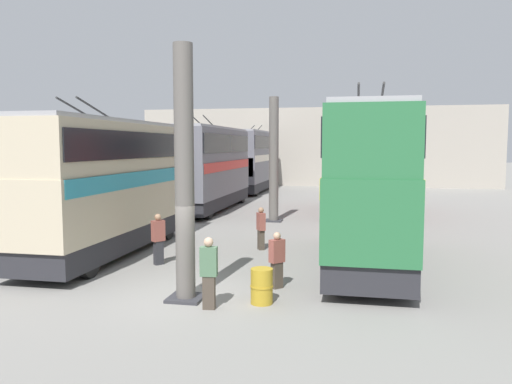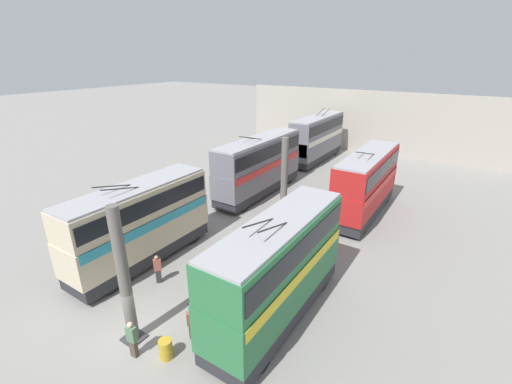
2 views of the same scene
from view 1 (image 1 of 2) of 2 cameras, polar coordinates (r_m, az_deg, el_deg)
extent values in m
plane|color=gray|center=(13.78, -7.68, -11.80)|extent=(240.00, 240.00, 0.00)
cube|color=#A8A093|center=(50.67, 6.58, 5.13)|extent=(0.50, 36.00, 7.89)
cylinder|color=#605B56|center=(12.99, -8.19, 2.03)|extent=(0.50, 0.50, 6.63)
cube|color=#333338|center=(13.57, -8.00, -11.90)|extent=(0.91, 0.91, 0.08)
cylinder|color=#605B56|center=(26.59, 2.04, 3.71)|extent=(0.50, 0.50, 6.63)
cube|color=#333338|center=(26.88, 2.02, -3.28)|extent=(0.91, 0.91, 0.08)
cylinder|color=black|center=(20.63, 15.26, -4.83)|extent=(0.96, 0.30, 0.96)
cylinder|color=black|center=(20.60, 9.41, -4.74)|extent=(0.96, 0.30, 0.96)
cylinder|color=black|center=(14.51, 16.88, -9.14)|extent=(0.96, 0.30, 0.96)
cylinder|color=black|center=(14.46, 8.47, -9.01)|extent=(0.96, 0.30, 0.96)
cube|color=#28282D|center=(17.37, 12.49, -6.10)|extent=(9.09, 2.45, 0.77)
cube|color=#286B3D|center=(17.15, 12.59, -1.25)|extent=(9.28, 2.50, 2.19)
cube|color=yellow|center=(17.07, 12.65, 1.48)|extent=(9.00, 2.54, 0.55)
cube|color=#286B3D|center=(17.04, 12.73, 5.56)|extent=(9.19, 2.43, 1.88)
cube|color=black|center=(17.04, 12.74, 5.87)|extent=(8.91, 2.51, 1.03)
cube|color=#9E9EA3|center=(17.08, 12.80, 8.95)|extent=(9.09, 2.25, 0.14)
cube|color=black|center=(21.69, 12.38, 0.68)|extent=(0.12, 2.30, 1.40)
cylinder|color=#282828|center=(15.96, 14.19, 10.48)|extent=(2.35, 0.07, 0.65)
cylinder|color=#282828|center=(15.95, 11.64, 10.54)|extent=(2.35, 0.07, 0.65)
cylinder|color=black|center=(34.73, 13.75, -0.75)|extent=(0.96, 0.30, 0.96)
cylinder|color=black|center=(34.71, 10.28, -0.69)|extent=(0.96, 0.30, 0.96)
cylinder|color=black|center=(28.02, 14.28, -2.18)|extent=(0.96, 0.30, 0.96)
cylinder|color=black|center=(28.00, 9.98, -2.10)|extent=(0.96, 0.30, 0.96)
cube|color=#28282D|center=(31.23, 12.07, -1.07)|extent=(9.57, 2.45, 0.77)
cube|color=red|center=(31.11, 12.12, 1.42)|extent=(9.76, 2.50, 1.96)
cube|color=red|center=(31.07, 12.15, 2.72)|extent=(9.47, 2.54, 0.55)
cube|color=red|center=(31.04, 12.19, 5.02)|extent=(9.66, 2.43, 1.94)
cube|color=black|center=(31.04, 12.19, 5.19)|extent=(9.37, 2.51, 1.07)
cube|color=#9E9EA3|center=(31.06, 12.23, 6.94)|extent=(9.57, 2.25, 0.14)
cube|color=black|center=(35.91, 12.05, 2.24)|extent=(0.12, 2.30, 1.25)
cylinder|color=#282828|center=(29.86, 12.95, 7.69)|extent=(2.35, 0.07, 0.65)
cylinder|color=#282828|center=(29.85, 11.59, 7.71)|extent=(2.35, 0.07, 0.65)
cylinder|color=black|center=(21.97, -10.14, -4.09)|extent=(0.98, 0.30, 0.98)
cylinder|color=black|center=(22.83, -15.06, -3.84)|extent=(0.98, 0.30, 0.98)
cylinder|color=black|center=(16.27, -18.60, -7.59)|extent=(0.98, 0.30, 0.98)
cylinder|color=black|center=(17.40, -24.64, -6.96)|extent=(0.98, 0.30, 0.98)
cube|color=#28282D|center=(19.41, -16.68, -4.98)|extent=(9.26, 2.45, 0.77)
cube|color=beige|center=(19.22, -16.79, -0.81)|extent=(9.45, 2.50, 2.07)
cube|color=teal|center=(19.16, -16.85, 1.45)|extent=(9.16, 2.54, 0.55)
cube|color=beige|center=(19.12, -16.94, 4.88)|extent=(9.35, 2.43, 1.75)
cube|color=black|center=(19.12, -16.95, 5.15)|extent=(9.07, 2.51, 0.96)
cube|color=#9E9EA3|center=(19.14, -17.02, 7.71)|extent=(9.26, 2.25, 0.14)
cube|color=black|center=(23.39, -11.39, 0.87)|extent=(0.12, 2.30, 1.32)
cylinder|color=#282828|center=(17.96, -17.87, 9.01)|extent=(2.35, 0.07, 0.65)
cylinder|color=#282828|center=(18.31, -19.80, 8.88)|extent=(2.35, 0.07, 0.65)
cylinder|color=black|center=(35.44, -1.66, -0.47)|extent=(0.98, 0.30, 0.98)
cylinder|color=black|center=(35.98, -4.92, -0.40)|extent=(0.98, 0.30, 0.98)
cylinder|color=black|center=(27.75, -5.44, -2.09)|extent=(0.98, 0.30, 0.98)
cylinder|color=black|center=(28.43, -9.49, -1.96)|extent=(0.98, 0.30, 0.98)
cube|color=#28282D|center=(31.74, -5.20, -0.86)|extent=(10.80, 2.45, 0.77)
cube|color=slate|center=(31.62, -5.22, 1.70)|extent=(11.02, 2.50, 2.07)
cube|color=red|center=(31.59, -5.23, 3.07)|extent=(10.69, 2.54, 0.55)
cube|color=slate|center=(31.56, -5.25, 5.35)|extent=(10.91, 2.43, 1.96)
cube|color=black|center=(31.56, -5.25, 5.53)|extent=(10.58, 2.51, 1.08)
cube|color=#9E9EA3|center=(31.58, -5.27, 7.26)|extent=(10.80, 2.25, 0.14)
cube|color=black|center=(36.86, -2.79, 2.54)|extent=(0.12, 2.30, 1.32)
cylinder|color=#282828|center=(30.18, -5.39, 8.04)|extent=(2.35, 0.07, 0.65)
cylinder|color=#282828|center=(30.39, -6.67, 8.01)|extent=(2.35, 0.07, 0.65)
cylinder|color=black|center=(40.30, -0.05, 0.17)|extent=(0.91, 0.30, 0.91)
cylinder|color=black|center=(40.77, -2.94, 0.23)|extent=(0.91, 0.30, 0.91)
cylinder|color=black|center=(47.63, 1.76, 0.96)|extent=(0.91, 0.30, 0.91)
cylinder|color=black|center=(48.03, -0.71, 0.99)|extent=(0.91, 0.30, 0.91)
cube|color=#28282D|center=(44.25, -0.38, 0.85)|extent=(10.27, 2.45, 0.75)
cube|color=slate|center=(44.16, -0.38, 2.82)|extent=(10.48, 2.50, 2.29)
cube|color=silver|center=(44.13, -0.38, 3.95)|extent=(10.17, 2.54, 0.55)
cube|color=slate|center=(44.12, -0.39, 5.56)|extent=(10.38, 2.43, 1.93)
cube|color=black|center=(44.12, -0.39, 5.69)|extent=(10.06, 2.51, 1.06)
cube|color=#9E9EA3|center=(44.14, -0.39, 6.91)|extent=(10.27, 2.25, 0.14)
cube|color=black|center=(39.10, -1.95, 2.84)|extent=(0.12, 2.30, 1.46)
cylinder|color=#282828|center=(45.36, 0.39, 7.32)|extent=(2.35, 0.07, 0.65)
cylinder|color=#282828|center=(45.50, -0.48, 7.31)|extent=(2.35, 0.07, 0.65)
cube|color=#473D33|center=(19.55, 0.57, -5.49)|extent=(0.36, 0.32, 0.77)
cube|color=#934C42|center=(19.42, 0.57, -3.39)|extent=(0.48, 0.42, 0.67)
sphere|color=#A37A5B|center=(19.36, 0.58, -2.08)|extent=(0.22, 0.22, 0.22)
cube|color=#473D33|center=(12.66, -5.40, -11.35)|extent=(0.24, 0.32, 0.84)
cube|color=#4C7051|center=(12.46, -5.43, -7.90)|extent=(0.29, 0.45, 0.73)
sphere|color=tan|center=(12.35, -5.45, -5.72)|extent=(0.24, 0.24, 0.24)
cube|color=#473D33|center=(14.38, 2.40, -9.48)|extent=(0.36, 0.35, 0.75)
cube|color=#934C42|center=(14.22, 2.41, -6.74)|extent=(0.47, 0.46, 0.65)
sphere|color=tan|center=(14.13, 2.42, -5.02)|extent=(0.21, 0.21, 0.21)
cube|color=#2D2D33|center=(17.45, -11.08, -6.83)|extent=(0.36, 0.35, 0.81)
cube|color=#934C42|center=(17.30, -11.12, -4.37)|extent=(0.48, 0.45, 0.71)
sphere|color=#A37A5B|center=(17.23, -11.15, -2.83)|extent=(0.23, 0.23, 0.23)
cylinder|color=#B28E23|center=(13.01, 0.66, -10.70)|extent=(0.57, 0.57, 0.91)
cylinder|color=#B28E23|center=(13.01, 0.66, -10.70)|extent=(0.60, 0.60, 0.04)
camera|label=2|loc=(11.67, 68.87, 45.01)|focal=24.00mm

